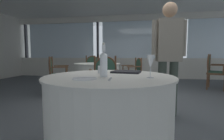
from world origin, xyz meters
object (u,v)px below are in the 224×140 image
(water_tumbler, at_px, (101,69))
(dining_chair_0_1, at_px, (104,76))
(dining_chair_0_2, at_px, (134,71))
(menu_book, at_px, (126,72))
(side_plate, at_px, (85,79))
(diner_person_0, at_px, (169,52))
(dining_chair_0_3, at_px, (93,68))
(wine_glass, at_px, (151,62))
(dining_chair_1_1, at_px, (213,69))
(dining_chair_0_0, at_px, (56,72))
(water_bottle, at_px, (104,63))

(water_tumbler, bearing_deg, dining_chair_0_1, 100.72)
(dining_chair_0_2, bearing_deg, menu_book, 67.27)
(side_plate, bearing_deg, diner_person_0, 56.28)
(dining_chair_0_3, bearing_deg, menu_book, 0.40)
(dining_chair_0_3, bearing_deg, water_tumbler, -4.66)
(menu_book, xyz_separation_m, dining_chair_0_3, (-1.31, 3.09, -0.22))
(wine_glass, height_order, dining_chair_1_1, dining_chair_1_1)
(dining_chair_0_0, bearing_deg, dining_chair_0_1, -45.21)
(side_plate, relative_size, dining_chair_0_3, 0.22)
(dining_chair_0_1, height_order, dining_chair_0_3, dining_chair_0_3)
(dining_chair_0_3, bearing_deg, wine_glass, 1.39)
(water_bottle, distance_m, menu_book, 0.45)
(dining_chair_0_3, relative_size, diner_person_0, 0.54)
(side_plate, relative_size, dining_chair_1_1, 0.21)
(dining_chair_0_3, distance_m, dining_chair_1_1, 3.53)
(diner_person_0, bearing_deg, water_tumbler, 126.68)
(menu_book, relative_size, dining_chair_0_3, 0.33)
(dining_chair_0_0, height_order, dining_chair_0_2, dining_chair_0_0)
(dining_chair_0_0, xyz_separation_m, dining_chair_1_1, (4.07, 1.37, 0.03))
(water_tumbler, height_order, menu_book, water_tumbler)
(side_plate, xyz_separation_m, water_tumbler, (0.03, 0.49, 0.04))
(side_plate, distance_m, menu_book, 0.66)
(water_bottle, xyz_separation_m, wine_glass, (0.43, -0.02, 0.02))
(dining_chair_0_0, bearing_deg, menu_book, -66.26)
(wine_glass, bearing_deg, water_bottle, 177.63)
(diner_person_0, bearing_deg, dining_chair_1_1, -42.47)
(dining_chair_0_0, bearing_deg, water_bottle, -74.94)
(dining_chair_0_1, height_order, dining_chair_1_1, dining_chair_1_1)
(dining_chair_0_2, height_order, diner_person_0, diner_person_0)
(water_tumbler, bearing_deg, dining_chair_0_0, 130.10)
(side_plate, xyz_separation_m, dining_chair_1_1, (2.53, 3.72, -0.18))
(wine_glass, distance_m, menu_book, 0.50)
(dining_chair_0_1, xyz_separation_m, dining_chair_0_2, (0.54, 1.32, -0.02))
(dining_chair_1_1, bearing_deg, dining_chair_0_2, -137.71)
(side_plate, distance_m, diner_person_0, 1.65)
(side_plate, xyz_separation_m, diner_person_0, (0.91, 1.36, 0.25))
(menu_book, bearing_deg, wine_glass, -51.17)
(water_bottle, distance_m, water_tumbler, 0.33)
(water_bottle, distance_m, dining_chair_0_0, 2.75)
(water_tumbler, bearing_deg, diner_person_0, 44.55)
(side_plate, bearing_deg, dining_chair_0_3, 105.19)
(dining_chair_0_1, xyz_separation_m, dining_chair_0_3, (-0.78, 1.87, 0.00))
(side_plate, relative_size, dining_chair_0_2, 0.23)
(wine_glass, relative_size, dining_chair_0_2, 0.23)
(water_bottle, relative_size, menu_book, 1.01)
(side_plate, bearing_deg, dining_chair_1_1, 55.71)
(side_plate, bearing_deg, water_bottle, 56.11)
(side_plate, bearing_deg, wine_glass, 16.91)
(dining_chair_0_2, bearing_deg, dining_chair_0_1, 45.26)
(dining_chair_0_3, height_order, dining_chair_1_1, dining_chair_1_1)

